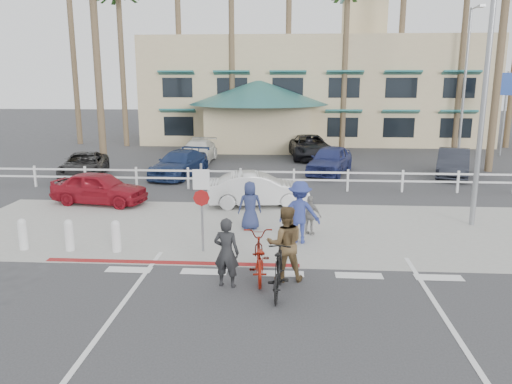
# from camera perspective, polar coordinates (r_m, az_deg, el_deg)

# --- Properties ---
(ground) EXTENTS (140.00, 140.00, 0.00)m
(ground) POSITION_cam_1_polar(r_m,az_deg,el_deg) (12.51, 2.78, -10.40)
(ground) COLOR #333335
(bike_path) EXTENTS (12.00, 16.00, 0.01)m
(bike_path) POSITION_cam_1_polar(r_m,az_deg,el_deg) (10.70, 2.56, -14.60)
(bike_path) COLOR #333335
(bike_path) RESTS_ON ground
(sidewalk_plaza) EXTENTS (22.00, 7.00, 0.01)m
(sidewalk_plaza) POSITION_cam_1_polar(r_m,az_deg,el_deg) (16.74, 3.08, -4.30)
(sidewalk_plaza) COLOR gray
(sidewalk_plaza) RESTS_ON ground
(cross_street) EXTENTS (40.00, 5.00, 0.01)m
(cross_street) POSITION_cam_1_polar(r_m,az_deg,el_deg) (20.60, 3.25, -1.03)
(cross_street) COLOR #333335
(cross_street) RESTS_ON ground
(parking_lot) EXTENTS (50.00, 16.00, 0.01)m
(parking_lot) POSITION_cam_1_polar(r_m,az_deg,el_deg) (29.91, 3.46, 3.32)
(parking_lot) COLOR #333335
(parking_lot) RESTS_ON ground
(curb_red) EXTENTS (7.00, 0.25, 0.02)m
(curb_red) POSITION_cam_1_polar(r_m,az_deg,el_deg) (13.98, -9.63, -7.97)
(curb_red) COLOR maroon
(curb_red) RESTS_ON ground
(rail_fence) EXTENTS (29.40, 0.16, 1.00)m
(rail_fence) POSITION_cam_1_polar(r_m,az_deg,el_deg) (22.44, 4.60, 1.40)
(rail_fence) COLOR silver
(rail_fence) RESTS_ON ground
(building) EXTENTS (28.00, 16.00, 11.30)m
(building) POSITION_cam_1_polar(r_m,az_deg,el_deg) (42.54, 6.48, 13.72)
(building) COLOR #CFBB8E
(building) RESTS_ON ground
(sign_post) EXTENTS (0.50, 0.10, 2.90)m
(sign_post) POSITION_cam_1_polar(r_m,az_deg,el_deg) (14.35, -6.20, -1.29)
(sign_post) COLOR gray
(sign_post) RESTS_ON ground
(bollard_0) EXTENTS (0.26, 0.26, 0.95)m
(bollard_0) POSITION_cam_1_polar(r_m,az_deg,el_deg) (15.06, -15.69, -4.88)
(bollard_0) COLOR silver
(bollard_0) RESTS_ON ground
(bollard_1) EXTENTS (0.26, 0.26, 0.95)m
(bollard_1) POSITION_cam_1_polar(r_m,az_deg,el_deg) (15.58, -20.57, -4.64)
(bollard_1) COLOR silver
(bollard_1) RESTS_ON ground
(bollard_2) EXTENTS (0.26, 0.26, 0.95)m
(bollard_2) POSITION_cam_1_polar(r_m,az_deg,el_deg) (16.20, -25.10, -4.39)
(bollard_2) COLOR silver
(bollard_2) RESTS_ON ground
(streetlight_0) EXTENTS (0.60, 2.00, 9.00)m
(streetlight_0) POSITION_cam_1_polar(r_m,az_deg,el_deg) (18.14, 24.67, 10.32)
(streetlight_0) COLOR gray
(streetlight_0) RESTS_ON ground
(streetlight_1) EXTENTS (0.60, 2.00, 9.50)m
(streetlight_1) POSITION_cam_1_polar(r_m,az_deg,el_deg) (37.42, 22.75, 11.58)
(streetlight_1) COLOR gray
(streetlight_1) RESTS_ON ground
(info_sign) EXTENTS (1.20, 0.16, 5.60)m
(info_sign) POSITION_cam_1_polar(r_m,az_deg,el_deg) (36.30, 26.51, 8.13)
(info_sign) COLOR navy
(info_sign) RESTS_ON ground
(palm_0) EXTENTS (4.00, 4.00, 15.00)m
(palm_0) POSITION_cam_1_polar(r_m,az_deg,el_deg) (40.92, -20.23, 15.67)
(palm_0) COLOR #1B3E18
(palm_0) RESTS_ON ground
(palm_1) EXTENTS (4.00, 4.00, 13.00)m
(palm_1) POSITION_cam_1_polar(r_m,az_deg,el_deg) (38.51, -15.10, 14.74)
(palm_1) COLOR #1B3E18
(palm_1) RESTS_ON ground
(palm_2) EXTENTS (4.00, 4.00, 16.00)m
(palm_2) POSITION_cam_1_polar(r_m,az_deg,el_deg) (38.50, -8.83, 17.25)
(palm_2) COLOR #1B3E18
(palm_2) RESTS_ON ground
(palm_3) EXTENTS (4.00, 4.00, 14.00)m
(palm_3) POSITION_cam_1_polar(r_m,az_deg,el_deg) (36.80, -2.79, 16.04)
(palm_3) COLOR #1B3E18
(palm_3) RESTS_ON ground
(palm_4) EXTENTS (4.00, 4.00, 15.00)m
(palm_4) POSITION_cam_1_polar(r_m,az_deg,el_deg) (37.59, 3.72, 16.72)
(palm_4) COLOR #1B3E18
(palm_4) RESTS_ON ground
(palm_5) EXTENTS (4.00, 4.00, 13.00)m
(palm_5) POSITION_cam_1_polar(r_m,az_deg,el_deg) (36.73, 10.17, 15.08)
(palm_5) COLOR #1B3E18
(palm_5) RESTS_ON ground
(palm_6) EXTENTS (4.00, 4.00, 17.00)m
(palm_6) POSITION_cam_1_polar(r_m,az_deg,el_deg) (38.47, 16.35, 17.66)
(palm_6) COLOR #1B3E18
(palm_6) RESTS_ON ground
(palm_7) EXTENTS (4.00, 4.00, 14.00)m
(palm_7) POSITION_cam_1_polar(r_m,az_deg,el_deg) (38.42, 22.57, 14.97)
(palm_7) COLOR #1B3E18
(palm_7) RESTS_ON ground
(palm_10) EXTENTS (4.00, 4.00, 12.00)m
(palm_10) POSITION_cam_1_polar(r_m,az_deg,el_deg) (28.40, -17.73, 14.40)
(palm_10) COLOR #1B3E18
(palm_10) RESTS_ON ground
(palm_11) EXTENTS (4.00, 4.00, 14.00)m
(palm_11) POSITION_cam_1_polar(r_m,az_deg,el_deg) (29.63, 26.30, 15.56)
(palm_11) COLOR #1B3E18
(palm_11) RESTS_ON ground
(bike_red) EXTENTS (0.92, 2.17, 1.11)m
(bike_red) POSITION_cam_1_polar(r_m,az_deg,el_deg) (12.67, 0.29, -7.39)
(bike_red) COLOR maroon
(bike_red) RESTS_ON ground
(rider_red) EXTENTS (0.69, 0.52, 1.73)m
(rider_red) POSITION_cam_1_polar(r_m,az_deg,el_deg) (12.05, -3.40, -6.93)
(rider_red) COLOR black
(rider_red) RESTS_ON ground
(bike_black) EXTENTS (0.64, 1.91, 1.13)m
(bike_black) POSITION_cam_1_polar(r_m,az_deg,el_deg) (11.71, 2.58, -9.08)
(bike_black) COLOR black
(bike_black) RESTS_ON ground
(rider_black) EXTENTS (0.99, 0.81, 1.90)m
(rider_black) POSITION_cam_1_polar(r_m,az_deg,el_deg) (12.41, 3.35, -5.90)
(rider_black) COLOR brown
(rider_black) RESTS_ON ground
(pedestrian_a) EXTENTS (1.32, 0.86, 1.93)m
(pedestrian_a) POSITION_cam_1_polar(r_m,az_deg,el_deg) (15.23, 5.01, -2.31)
(pedestrian_a) COLOR navy
(pedestrian_a) RESTS_ON ground
(pedestrian_child) EXTENTS (0.82, 0.61, 1.29)m
(pedestrian_child) POSITION_cam_1_polar(r_m,az_deg,el_deg) (16.09, 6.20, -2.69)
(pedestrian_child) COLOR gray
(pedestrian_child) RESTS_ON ground
(pedestrian_b) EXTENTS (0.90, 0.70, 1.62)m
(pedestrian_b) POSITION_cam_1_polar(r_m,az_deg,el_deg) (16.59, -0.69, -1.55)
(pedestrian_b) COLOR navy
(pedestrian_b) RESTS_ON ground
(car_white_sedan) EXTENTS (4.17, 1.93, 1.33)m
(car_white_sedan) POSITION_cam_1_polar(r_m,az_deg,el_deg) (19.68, 0.22, 0.30)
(car_white_sedan) COLOR silver
(car_white_sedan) RESTS_ON ground
(car_red_compact) EXTENTS (4.05, 2.18, 1.31)m
(car_red_compact) POSITION_cam_1_polar(r_m,az_deg,el_deg) (20.96, -17.47, 0.46)
(car_red_compact) COLOR maroon
(car_red_compact) RESTS_ON ground
(lot_car_0) EXTENTS (3.13, 4.91, 1.26)m
(lot_car_0) POSITION_cam_1_polar(r_m,az_deg,el_deg) (26.89, -19.05, 2.92)
(lot_car_0) COLOR black
(lot_car_0) RESTS_ON ground
(lot_car_1) EXTENTS (2.81, 4.82, 1.31)m
(lot_car_1) POSITION_cam_1_polar(r_m,az_deg,el_deg) (25.95, -8.75, 3.20)
(lot_car_1) COLOR navy
(lot_car_1) RESTS_ON ground
(lot_car_2) EXTENTS (3.01, 4.67, 1.48)m
(lot_car_2) POSITION_cam_1_polar(r_m,az_deg,el_deg) (26.64, 8.44, 3.64)
(lot_car_2) COLOR navy
(lot_car_2) RESTS_ON ground
(lot_car_3) EXTENTS (2.76, 4.55, 1.42)m
(lot_car_3) POSITION_cam_1_polar(r_m,az_deg,el_deg) (27.58, 21.61, 3.11)
(lot_car_3) COLOR #20232B
(lot_car_3) RESTS_ON ground
(lot_car_4) EXTENTS (1.96, 4.58, 1.32)m
(lot_car_4) POSITION_cam_1_polar(r_m,az_deg,el_deg) (30.25, -6.67, 4.62)
(lot_car_4) COLOR silver
(lot_car_4) RESTS_ON ground
(lot_car_5) EXTENTS (2.98, 5.46, 1.45)m
(lot_car_5) POSITION_cam_1_polar(r_m,az_deg,el_deg) (31.84, 6.17, 5.16)
(lot_car_5) COLOR black
(lot_car_5) RESTS_ON ground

